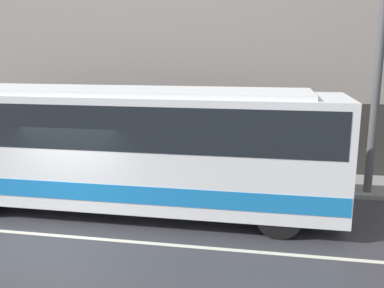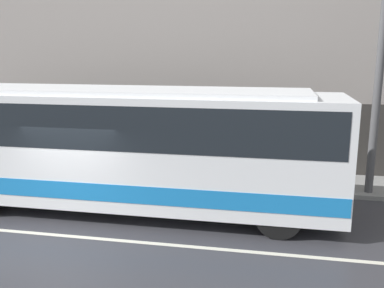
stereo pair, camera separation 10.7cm
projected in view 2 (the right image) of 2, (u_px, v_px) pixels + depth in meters
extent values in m
plane|color=#333338|center=(60.00, 235.00, 10.27)|extent=(60.00, 60.00, 0.00)
cube|color=gray|center=(130.00, 173.00, 15.19)|extent=(60.00, 2.30, 0.14)
cube|color=gray|center=(138.00, 27.00, 15.35)|extent=(60.00, 0.30, 10.37)
cube|color=#2D2B28|center=(139.00, 134.00, 16.02)|extent=(60.00, 0.06, 2.59)
cube|color=beige|center=(60.00, 235.00, 10.27)|extent=(54.00, 0.14, 0.01)
cube|color=white|center=(120.00, 146.00, 11.62)|extent=(11.76, 2.56, 2.90)
cube|color=#1972BF|center=(121.00, 178.00, 11.81)|extent=(11.70, 2.58, 0.45)
cube|color=black|center=(119.00, 120.00, 11.47)|extent=(11.41, 2.58, 1.10)
cube|color=orange|center=(349.00, 105.00, 10.27)|extent=(0.12, 1.92, 0.28)
cube|color=white|center=(118.00, 91.00, 11.30)|extent=(10.00, 2.18, 0.12)
cylinder|color=black|center=(279.00, 216.00, 10.02)|extent=(1.10, 0.28, 1.10)
cylinder|color=black|center=(278.00, 187.00, 12.17)|extent=(1.10, 0.28, 1.10)
cylinder|color=black|center=(30.00, 172.00, 13.61)|extent=(1.10, 0.28, 1.10)
cylinder|color=#4C4C4F|center=(381.00, 49.00, 12.10)|extent=(0.23, 0.23, 8.48)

